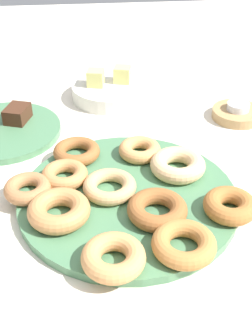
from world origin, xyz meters
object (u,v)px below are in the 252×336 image
donut_3 (28,189)px  melon_chunk_left (96,78)px  donut_0 (59,210)px  donut_8 (140,150)px  tealight (238,107)px  donut_5 (178,165)px  cake_plate (3,131)px  brownie_far (17,114)px  donut_7 (230,205)px  donut_2 (77,152)px  melon_chunk_right (122,74)px  candle_holder (237,114)px  donut_6 (113,257)px  donut_4 (157,209)px  donut_9 (65,175)px  donut_1 (110,186)px  donut_plate (128,198)px  fruit_bowl (110,91)px  donut_10 (184,244)px

donut_3 → melon_chunk_left: bearing=70.9°
donut_0 → donut_8: donut_0 is taller
donut_3 → tealight: (0.42, 0.24, 0.00)m
donut_3 → melon_chunk_left: 0.38m
donut_5 → cake_plate: donut_5 is taller
brownie_far → tealight: size_ratio=1.17×
donut_7 → melon_chunk_left: 0.47m
donut_8 → cake_plate: size_ratio=0.33×
donut_3 → donut_2: bearing=52.0°
tealight → melon_chunk_right: melon_chunk_right is taller
candle_holder → donut_6: bearing=-126.6°
donut_3 → melon_chunk_right: 0.42m
donut_8 → melon_chunk_right: bearing=90.8°
donut_0 → brownie_far: bearing=106.3°
melon_chunk_left → donut_4: bearing=-80.8°
donut_2 → melon_chunk_left: melon_chunk_left is taller
cake_plate → melon_chunk_left: bearing=35.9°
donut_2 → brownie_far: bearing=128.4°
donut_0 → candle_holder: size_ratio=0.89×
donut_9 → donut_7: bearing=-23.4°
donut_9 → melon_chunk_right: melon_chunk_right is taller
donut_0 → donut_3: (-0.05, 0.06, -0.00)m
donut_8 → donut_3: bearing=-153.9°
brownie_far → donut_6: bearing=-68.3°
donut_1 → donut_9: size_ratio=1.12×
donut_3 → donut_6: bearing=-52.6°
donut_plate → candle_holder: bearing=44.1°
donut_8 → brownie_far: brownie_far is taller
cake_plate → fruit_bowl: size_ratio=1.32×
donut_4 → donut_6: size_ratio=1.05×
melon_chunk_right → donut_2: bearing=-111.6°
donut_plate → donut_4: bearing=-56.7°
donut_3 → donut_8: (0.19, 0.09, 0.00)m
donut_0 → cake_plate: size_ratio=0.40×
donut_5 → donut_6: size_ratio=1.09×
cake_plate → donut_3: bearing=-72.6°
donut_8 → tealight: 0.27m
donut_2 → donut_5: 0.18m
donut_0 → candle_holder: bearing=39.0°
donut_plate → donut_10: 0.15m
donut_0 → donut_3: size_ratio=1.25×
donut_6 → cake_plate: bearing=116.7°
donut_2 → fruit_bowl: size_ratio=0.47×
donut_10 → donut_8: bearing=96.9°
donut_1 → fruit_bowl: donut_1 is taller
donut_0 → fruit_bowl: bearing=76.0°
candle_holder → brownie_far: bearing=178.3°
donut_3 → donut_8: 0.21m
donut_plate → cake_plate: bearing=133.8°
donut_1 → donut_6: bearing=-92.3°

